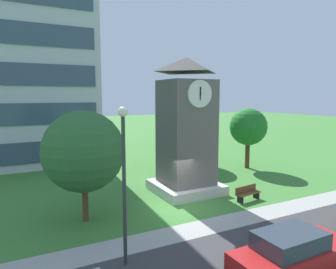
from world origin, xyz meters
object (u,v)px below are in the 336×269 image
park_bench (248,193)px  street_lamp (124,169)px  tree_by_building (84,151)px  tree_near_tower (182,118)px  clock_tower (186,134)px  parked_car_red (293,254)px  tree_streetside (248,127)px

park_bench → street_lamp: 10.08m
tree_by_building → tree_near_tower: bearing=41.1°
clock_tower → parked_car_red: size_ratio=1.84×
street_lamp → tree_streetside: (14.75, 9.92, -0.05)m
parked_car_red → tree_near_tower: bearing=72.0°
tree_streetside → tree_by_building: (-15.18, -5.15, -0.04)m
park_bench → tree_near_tower: 11.92m
tree_near_tower → tree_by_building: bearing=-138.9°
street_lamp → tree_near_tower: size_ratio=0.93×
parked_car_red → park_bench: bearing=59.2°
park_bench → tree_by_building: 9.99m
tree_near_tower → tree_by_building: (-11.16, -9.75, -0.65)m
tree_near_tower → tree_by_building: tree_near_tower is taller
park_bench → street_lamp: size_ratio=0.31×
street_lamp → tree_near_tower: tree_near_tower is taller
street_lamp → tree_near_tower: bearing=53.5°
park_bench → street_lamp: street_lamp is taller
street_lamp → parked_car_red: bearing=-35.5°
tree_near_tower → parked_car_red: bearing=-108.0°
park_bench → street_lamp: (-8.95, -3.35, 3.20)m
clock_tower → parked_car_red: (-1.64, -10.05, -2.96)m
tree_by_building → parked_car_red: bearing=-57.2°
street_lamp → tree_streetside: bearing=33.9°
tree_by_building → parked_car_red: (5.31, -8.25, -2.71)m
clock_tower → parked_car_red: bearing=-99.3°
tree_near_tower → parked_car_red: tree_near_tower is taller
parked_car_red → clock_tower: bearing=80.7°
park_bench → tree_streetside: size_ratio=0.35×
street_lamp → parked_car_red: size_ratio=1.25×
parked_car_red → street_lamp: bearing=144.5°
street_lamp → tree_streetside: size_ratio=1.13×
tree_by_building → tree_streetside: bearing=18.7°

